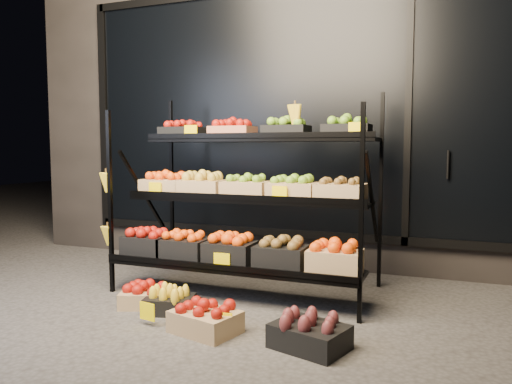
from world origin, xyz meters
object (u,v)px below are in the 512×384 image
at_px(floor_crate_left, 145,295).
at_px(floor_crate_midleft, 170,301).
at_px(floor_crate_midright, 205,318).
at_px(display_rack, 243,198).

xyz_separation_m(floor_crate_left, floor_crate_midleft, (0.25, -0.05, -0.00)).
distance_m(floor_crate_left, floor_crate_midleft, 0.25).
relative_size(floor_crate_left, floor_crate_midright, 0.87).
bearing_deg(floor_crate_midright, floor_crate_midleft, 163.31).
xyz_separation_m(floor_crate_midleft, floor_crate_midright, (0.43, -0.26, 0.01)).
bearing_deg(floor_crate_left, floor_crate_midright, -45.53).
bearing_deg(floor_crate_midright, floor_crate_left, 169.84).
bearing_deg(floor_crate_left, display_rack, 29.79).
xyz_separation_m(floor_crate_left, floor_crate_midright, (0.68, -0.31, 0.01)).
bearing_deg(floor_crate_midright, display_rack, 112.93).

